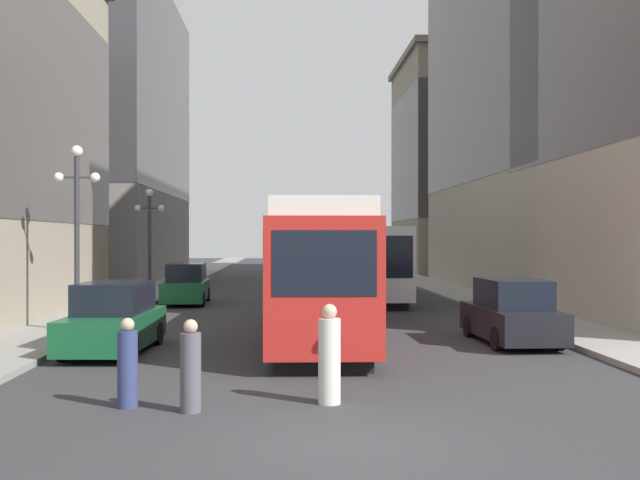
{
  "coord_description": "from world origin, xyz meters",
  "views": [
    {
      "loc": [
        -0.96,
        -10.87,
        2.98
      ],
      "look_at": [
        -0.01,
        9.93,
        2.92
      ],
      "focal_mm": 42.72,
      "sensor_mm": 36.0,
      "label": 1
    }
  ],
  "objects_px": {
    "transit_bus": "(363,259)",
    "parked_car_left_mid": "(186,285)",
    "lamp_post_left_far": "(149,226)",
    "lamp_post_left_near": "(77,209)",
    "pedestrian_crossing_near": "(191,369)",
    "parked_car_right_far": "(512,313)",
    "pedestrian_on_sidewalk": "(128,366)",
    "streetcar": "(317,267)",
    "pedestrian_crossing_far": "(329,357)",
    "parked_car_left_near": "(114,320)"
  },
  "relations": [
    {
      "from": "parked_car_left_mid",
      "to": "parked_car_right_far",
      "type": "xyz_separation_m",
      "value": [
        10.84,
        -13.4,
        -0.0
      ]
    },
    {
      "from": "transit_bus",
      "to": "pedestrian_on_sidewalk",
      "type": "height_order",
      "value": "transit_bus"
    },
    {
      "from": "parked_car_right_far",
      "to": "pedestrian_on_sidewalk",
      "type": "height_order",
      "value": "parked_car_right_far"
    },
    {
      "from": "streetcar",
      "to": "pedestrian_on_sidewalk",
      "type": "distance_m",
      "value": 9.91
    },
    {
      "from": "parked_car_left_near",
      "to": "streetcar",
      "type": "bearing_deg",
      "value": 28.13
    },
    {
      "from": "transit_bus",
      "to": "pedestrian_crossing_far",
      "type": "xyz_separation_m",
      "value": [
        -2.98,
        -23.14,
        -1.11
      ]
    },
    {
      "from": "parked_car_right_far",
      "to": "lamp_post_left_near",
      "type": "distance_m",
      "value": 13.31
    },
    {
      "from": "transit_bus",
      "to": "pedestrian_crossing_near",
      "type": "distance_m",
      "value": 24.32
    },
    {
      "from": "pedestrian_crossing_near",
      "to": "lamp_post_left_far",
      "type": "distance_m",
      "value": 23.58
    },
    {
      "from": "pedestrian_crossing_far",
      "to": "parked_car_left_mid",
      "type": "bearing_deg",
      "value": 160.38
    },
    {
      "from": "parked_car_left_near",
      "to": "pedestrian_crossing_far",
      "type": "bearing_deg",
      "value": -47.81
    },
    {
      "from": "pedestrian_crossing_far",
      "to": "transit_bus",
      "type": "bearing_deg",
      "value": 138.98
    },
    {
      "from": "parked_car_left_mid",
      "to": "lamp_post_left_far",
      "type": "relative_size",
      "value": 0.95
    },
    {
      "from": "streetcar",
      "to": "parked_car_left_mid",
      "type": "relative_size",
      "value": 2.73
    },
    {
      "from": "pedestrian_crossing_near",
      "to": "transit_bus",
      "type": "bearing_deg",
      "value": 30.09
    },
    {
      "from": "pedestrian_crossing_near",
      "to": "pedestrian_on_sidewalk",
      "type": "relative_size",
      "value": 1.01
    },
    {
      "from": "lamp_post_left_near",
      "to": "lamp_post_left_far",
      "type": "height_order",
      "value": "lamp_post_left_near"
    },
    {
      "from": "parked_car_left_mid",
      "to": "pedestrian_crossing_near",
      "type": "relative_size",
      "value": 3.07
    },
    {
      "from": "parked_car_right_far",
      "to": "parked_car_left_near",
      "type": "bearing_deg",
      "value": 4.71
    },
    {
      "from": "parked_car_right_far",
      "to": "lamp_post_left_far",
      "type": "height_order",
      "value": "lamp_post_left_far"
    },
    {
      "from": "transit_bus",
      "to": "parked_car_left_mid",
      "type": "bearing_deg",
      "value": -166.9
    },
    {
      "from": "streetcar",
      "to": "parked_car_left_mid",
      "type": "bearing_deg",
      "value": 115.18
    },
    {
      "from": "parked_car_left_mid",
      "to": "pedestrian_on_sidewalk",
      "type": "relative_size",
      "value": 3.09
    },
    {
      "from": "parked_car_left_near",
      "to": "lamp_post_left_near",
      "type": "distance_m",
      "value": 5.02
    },
    {
      "from": "transit_bus",
      "to": "parked_car_right_far",
      "type": "relative_size",
      "value": 2.88
    },
    {
      "from": "parked_car_left_mid",
      "to": "lamp_post_left_near",
      "type": "xyz_separation_m",
      "value": [
        -1.9,
        -11.0,
        3.0
      ]
    },
    {
      "from": "pedestrian_crossing_far",
      "to": "lamp_post_left_far",
      "type": "height_order",
      "value": "lamp_post_left_far"
    },
    {
      "from": "pedestrian_crossing_far",
      "to": "parked_car_left_near",
      "type": "bearing_deg",
      "value": -174.3
    },
    {
      "from": "streetcar",
      "to": "pedestrian_on_sidewalk",
      "type": "xyz_separation_m",
      "value": [
        -3.7,
        -9.09,
        -1.37
      ]
    },
    {
      "from": "parked_car_left_near",
      "to": "pedestrian_on_sidewalk",
      "type": "distance_m",
      "value": 6.75
    },
    {
      "from": "transit_bus",
      "to": "pedestrian_crossing_near",
      "type": "xyz_separation_m",
      "value": [
        -5.38,
        -23.69,
        -1.21
      ]
    },
    {
      "from": "pedestrian_crossing_far",
      "to": "lamp_post_left_near",
      "type": "height_order",
      "value": "lamp_post_left_near"
    },
    {
      "from": "parked_car_left_mid",
      "to": "pedestrian_on_sidewalk",
      "type": "xyz_separation_m",
      "value": [
        1.7,
        -21.08,
        -0.11
      ]
    },
    {
      "from": "pedestrian_on_sidewalk",
      "to": "lamp_post_left_far",
      "type": "xyz_separation_m",
      "value": [
        -3.6,
        22.52,
        2.81
      ]
    },
    {
      "from": "parked_car_left_mid",
      "to": "lamp_post_left_near",
      "type": "bearing_deg",
      "value": -101.3
    },
    {
      "from": "parked_car_right_far",
      "to": "streetcar",
      "type": "bearing_deg",
      "value": -15.82
    },
    {
      "from": "parked_car_left_mid",
      "to": "pedestrian_crossing_near",
      "type": "xyz_separation_m",
      "value": [
        2.85,
        -21.49,
        -0.1
      ]
    },
    {
      "from": "streetcar",
      "to": "parked_car_right_far",
      "type": "bearing_deg",
      "value": -13.52
    },
    {
      "from": "transit_bus",
      "to": "pedestrian_on_sidewalk",
      "type": "bearing_deg",
      "value": -107.55
    },
    {
      "from": "streetcar",
      "to": "parked_car_left_mid",
      "type": "distance_m",
      "value": 13.22
    },
    {
      "from": "lamp_post_left_far",
      "to": "pedestrian_crossing_far",
      "type": "bearing_deg",
      "value": -72.29
    },
    {
      "from": "pedestrian_on_sidewalk",
      "to": "lamp_post_left_near",
      "type": "bearing_deg",
      "value": 145.68
    },
    {
      "from": "lamp_post_left_far",
      "to": "pedestrian_crossing_near",
      "type": "bearing_deg",
      "value": -78.31
    },
    {
      "from": "pedestrian_on_sidewalk",
      "to": "lamp_post_left_far",
      "type": "distance_m",
      "value": 22.98
    },
    {
      "from": "streetcar",
      "to": "pedestrian_crossing_far",
      "type": "bearing_deg",
      "value": -90.0
    },
    {
      "from": "streetcar",
      "to": "pedestrian_crossing_far",
      "type": "relative_size",
      "value": 7.41
    },
    {
      "from": "parked_car_right_far",
      "to": "lamp_post_left_near",
      "type": "xyz_separation_m",
      "value": [
        -12.74,
        2.4,
        3.01
      ]
    },
    {
      "from": "transit_bus",
      "to": "lamp_post_left_near",
      "type": "bearing_deg",
      "value": -129.36
    },
    {
      "from": "streetcar",
      "to": "pedestrian_on_sidewalk",
      "type": "height_order",
      "value": "streetcar"
    },
    {
      "from": "pedestrian_crossing_near",
      "to": "pedestrian_on_sidewalk",
      "type": "height_order",
      "value": "pedestrian_crossing_near"
    }
  ]
}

